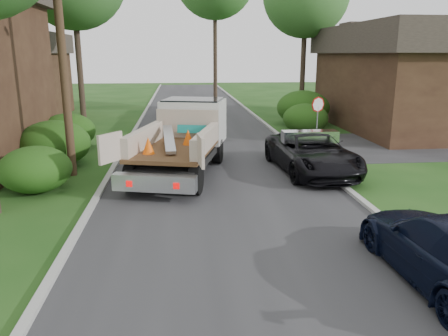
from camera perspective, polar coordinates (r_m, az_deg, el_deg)
The scene contains 16 objects.
ground at distance 12.34m, azimuth 1.21°, elevation -6.42°, with size 120.00×120.00×0.00m, color #184012.
road at distance 21.93m, azimuth -1.99°, elevation 2.98°, with size 8.00×90.00×0.02m, color #28282B.
side_street at distance 24.85m, azimuth 27.02°, elevation 2.76°, with size 16.00×7.00×0.02m, color #28282B.
curb_left at distance 22.03m, azimuth -12.71°, elevation 2.83°, with size 0.20×90.00×0.12m, color #9E9E99.
curb_right at distance 22.56m, azimuth 8.47°, elevation 3.30°, with size 0.20×90.00×0.12m, color #9E9E99.
stop_sign at distance 21.64m, azimuth 12.13°, elevation 7.26°, with size 0.71×0.32×2.48m.
utility_pole at distance 16.92m, azimuth -20.55°, elevation 16.26°, with size 2.42×1.25×10.00m.
house_left_far at distance 35.57m, azimuth -26.20°, elevation 10.94°, with size 7.56×7.56×6.00m.
house_right at distance 29.27m, azimuth 24.16°, elevation 10.89°, with size 9.72×12.96×6.20m.
hedge_left_a at distance 15.63m, azimuth -23.42°, elevation -0.17°, with size 2.34×2.34×1.53m, color #173B0D.
hedge_left_b at distance 18.96m, azimuth -21.28°, elevation 3.00°, with size 2.86×2.86×1.87m, color #173B0D.
hedge_left_c at distance 22.38m, azimuth -19.72°, elevation 4.56°, with size 2.60×2.60×1.70m, color #173B0D.
hedge_right_a at distance 25.73m, azimuth 10.59°, elevation 6.38°, with size 2.60×2.60×1.70m, color #173B0D.
hedge_right_b at distance 28.75m, azimuth 10.30°, elevation 7.75°, with size 3.38×3.38×2.21m, color #173B0D.
flatbed_truck at distance 17.38m, azimuth -4.90°, elevation 4.64°, with size 4.52×7.43×2.64m.
black_pickup at distance 17.11m, azimuth 11.40°, elevation 1.95°, with size 2.53×5.49×1.53m, color black.
Camera 1 is at (-1.43, -11.43, 4.43)m, focal length 35.00 mm.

